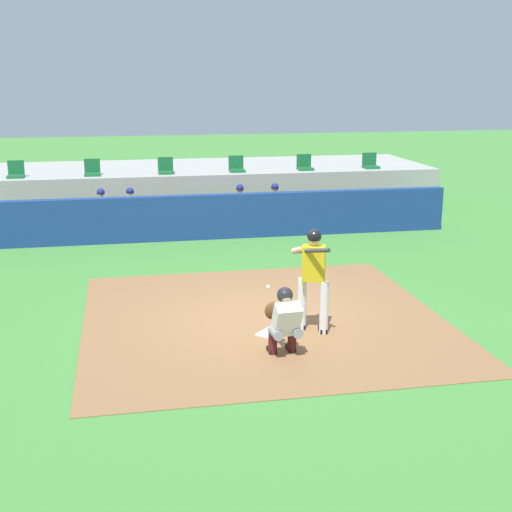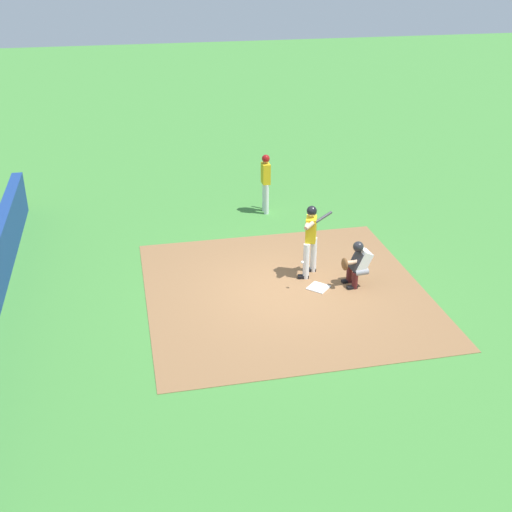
% 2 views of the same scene
% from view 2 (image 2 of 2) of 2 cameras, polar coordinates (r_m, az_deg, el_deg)
% --- Properties ---
extents(ground_plane, '(80.00, 80.00, 0.00)m').
position_cam_2_polar(ground_plane, '(15.20, 2.59, -3.15)').
color(ground_plane, '#428438').
extents(dirt_infield, '(6.40, 6.40, 0.01)m').
position_cam_2_polar(dirt_infield, '(15.19, 2.59, -3.13)').
color(dirt_infield, olive).
rests_on(dirt_infield, ground).
extents(home_plate, '(0.62, 0.62, 0.02)m').
position_cam_2_polar(home_plate, '(15.38, 5.48, -2.75)').
color(home_plate, white).
rests_on(home_plate, dirt_infield).
extents(batter_at_plate, '(0.59, 0.87, 1.80)m').
position_cam_2_polar(batter_at_plate, '(15.51, 4.80, 1.72)').
color(batter_at_plate, silver).
rests_on(batter_at_plate, ground).
extents(catcher_crouched, '(0.51, 1.69, 1.13)m').
position_cam_2_polar(catcher_crouched, '(15.37, 8.81, -0.53)').
color(catcher_crouched, gray).
rests_on(catcher_crouched, ground).
extents(on_deck_batter, '(0.58, 0.23, 1.79)m').
position_cam_2_polar(on_deck_batter, '(19.23, 0.85, 6.68)').
color(on_deck_batter, silver).
rests_on(on_deck_batter, ground).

